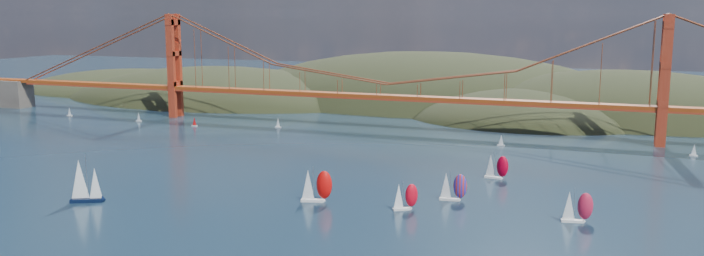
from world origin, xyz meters
name	(u,v)px	position (x,y,z in m)	size (l,w,h in m)	color
ground	(166,247)	(0.00, 0.00, 0.00)	(1200.00, 1200.00, 0.00)	black
headlands	(509,128)	(44.95, 278.29, -12.46)	(725.00, 225.00, 96.00)	black
bridge	(385,62)	(-1.75, 180.00, 32.23)	(552.00, 12.00, 55.00)	#933810
sloop_navy	(84,181)	(-46.08, 25.40, 6.29)	(9.78, 7.93, 14.25)	black
racer_0	(316,185)	(18.04, 49.12, 5.09)	(9.61, 5.40, 10.77)	white
racer_1	(405,196)	(45.08, 50.09, 4.00)	(7.35, 6.16, 8.47)	silver
racer_2	(577,206)	(91.37, 54.56, 4.41)	(8.31, 4.32, 9.33)	white
racer_3	(496,166)	(63.84, 96.72, 4.30)	(8.04, 3.65, 9.10)	white
racer_rwb	(453,186)	(55.79, 64.46, 4.43)	(8.24, 3.57, 9.37)	silver
distant_boat_0	(69,111)	(-176.59, 162.31, 2.41)	(3.00, 2.00, 4.70)	silver
distant_boat_1	(139,117)	(-128.75, 159.16, 2.41)	(3.00, 2.00, 4.70)	silver
distant_boat_2	(194,121)	(-92.97, 155.75, 2.41)	(3.00, 2.00, 4.70)	silver
distant_boat_3	(278,123)	(-52.19, 166.37, 2.41)	(3.00, 2.00, 4.70)	silver
distant_boat_4	(694,150)	(131.08, 161.16, 2.41)	(3.00, 2.00, 4.70)	silver
distant_boat_8	(501,140)	(57.09, 156.62, 2.41)	(3.00, 2.00, 4.70)	silver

